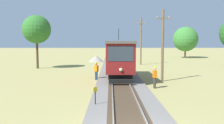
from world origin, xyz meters
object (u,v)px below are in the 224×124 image
at_px(utility_pole_near_tram, 163,45).
at_px(track_worker, 155,76).
at_px(gravel_pile, 96,58).
at_px(tree_left_near, 37,30).
at_px(red_tram, 119,57).
at_px(tree_left_far, 185,39).
at_px(freight_car, 115,53).
at_px(utility_pole_mid, 141,41).
at_px(second_worker, 96,70).
at_px(trackside_signal_marker, 95,96).

bearing_deg(utility_pole_near_tram, track_worker, -111.65).
relative_size(gravel_pile, tree_left_near, 0.40).
distance_m(red_tram, tree_left_far, 34.59).
bearing_deg(freight_car, utility_pole_near_tram, -80.73).
height_order(utility_pole_mid, tree_left_far, utility_pole_mid).
height_order(tree_left_near, tree_left_far, tree_left_near).
height_order(utility_pole_near_tram, utility_pole_mid, utility_pole_mid).
bearing_deg(freight_car, gravel_pile, -137.41).
distance_m(freight_car, second_worker, 24.29).
relative_size(gravel_pile, track_worker, 1.65).
distance_m(trackside_signal_marker, track_worker, 7.06).
relative_size(freight_car, utility_pole_near_tram, 0.77).
distance_m(trackside_signal_marker, gravel_pile, 30.49).
height_order(utility_pole_mid, second_worker, utility_pole_mid).
height_order(utility_pole_near_tram, tree_left_near, tree_left_near).
bearing_deg(tree_left_near, red_tram, -40.39).
distance_m(gravel_pile, second_worker, 20.95).
xyz_separation_m(track_worker, tree_left_far, (13.62, 34.96, 3.35)).
height_order(red_tram, track_worker, red_tram).
bearing_deg(red_tram, freight_car, 90.01).
xyz_separation_m(red_tram, utility_pole_near_tram, (4.06, -1.18, 1.29)).
bearing_deg(utility_pole_near_tram, red_tram, 163.78).
bearing_deg(freight_car, track_worker, -84.49).
relative_size(red_tram, second_worker, 4.79).
relative_size(red_tram, freight_car, 1.64).
relative_size(freight_car, trackside_signal_marker, 4.41).
relative_size(utility_pole_near_tram, gravel_pile, 2.29).
distance_m(utility_pole_near_tram, tree_left_far, 33.91).
bearing_deg(utility_pole_mid, red_tram, -105.41).
height_order(freight_car, trackside_signal_marker, freight_car).
distance_m(track_worker, second_worker, 6.43).
bearing_deg(utility_pole_near_tram, tree_left_far, 68.75).
distance_m(red_tram, tree_left_near, 14.98).
height_order(freight_car, second_worker, freight_car).
bearing_deg(trackside_signal_marker, tree_left_near, 115.76).
distance_m(track_worker, tree_left_far, 37.67).
bearing_deg(tree_left_near, tree_left_far, 37.30).
bearing_deg(trackside_signal_marker, second_worker, 93.16).
height_order(red_tram, trackside_signal_marker, red_tram).
xyz_separation_m(utility_pole_mid, trackside_signal_marker, (-5.79, -24.74, -3.22)).
distance_m(trackside_signal_marker, tree_left_near, 22.16).
distance_m(freight_car, tree_left_near, 18.48).
xyz_separation_m(trackside_signal_marker, second_worker, (-0.53, 9.54, 0.32)).
bearing_deg(utility_pole_mid, tree_left_far, 51.94).
relative_size(track_worker, tree_left_near, 0.24).
relative_size(freight_car, tree_left_near, 0.70).
height_order(trackside_signal_marker, track_worker, track_worker).
height_order(utility_pole_near_tram, tree_left_far, tree_left_far).
height_order(utility_pole_near_tram, gravel_pile, utility_pole_near_tram).
height_order(red_tram, second_worker, red_tram).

